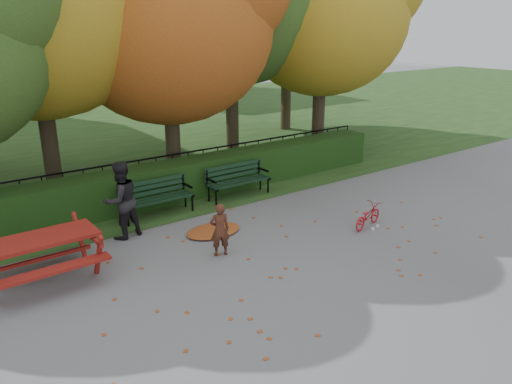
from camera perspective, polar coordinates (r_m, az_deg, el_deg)
ground at (r=10.33m, az=4.42°, el=-7.11°), size 90.00×90.00×0.00m
grass_strip at (r=22.33m, az=-19.74°, el=6.05°), size 90.00×90.00×0.00m
building_right at (r=37.77m, az=-15.30°, el=20.42°), size 9.00×6.00×12.00m
hedge at (r=13.62m, az=-7.91°, el=1.52°), size 13.00×0.90×1.00m
iron_fence at (r=14.30m, az=-9.47°, el=2.42°), size 14.00×0.04×1.02m
tree_c at (r=14.71m, az=-8.59°, el=19.84°), size 6.30×6.00×8.00m
tree_e at (r=17.98m, az=8.98°, el=20.42°), size 6.09×5.80×8.16m
tree_g at (r=22.15m, az=4.79°, el=20.96°), size 6.30×6.00×8.55m
bench_left at (r=12.39m, az=-11.41°, el=-0.34°), size 1.80×0.57×0.88m
bench_right at (r=13.51m, az=-2.19°, el=1.62°), size 1.80×0.57×0.88m
picnic_table at (r=9.80m, az=-23.53°, el=-5.86°), size 2.05×1.66×0.99m
leaf_pile at (r=11.34m, az=-4.90°, el=-4.42°), size 1.33×0.95×0.09m
leaf_scatter at (r=10.53m, az=3.35°, el=-6.52°), size 9.00×5.70×0.01m
child at (r=10.07m, az=-4.17°, el=-4.32°), size 0.47×0.38×1.11m
adult at (r=11.16m, az=-15.18°, el=-0.92°), size 0.96×0.82×1.73m
bicycle at (r=11.81m, az=12.65°, el=-2.66°), size 1.10×0.59×0.55m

